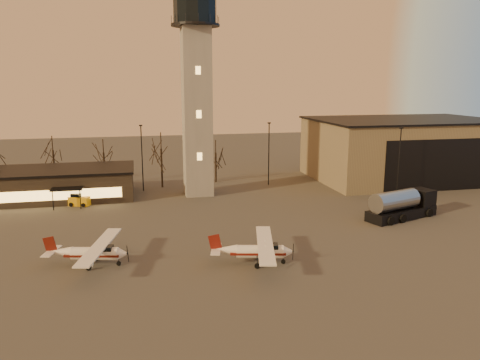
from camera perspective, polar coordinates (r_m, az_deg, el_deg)
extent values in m
plane|color=#3D3B38|center=(42.01, 0.44, -11.15)|extent=(220.00, 220.00, 0.00)
cube|color=gray|center=(68.38, -5.26, 8.10)|extent=(4.00, 4.00, 24.00)
cylinder|color=black|center=(68.67, -5.46, 18.27)|extent=(6.80, 6.80, 0.30)
cylinder|color=black|center=(68.90, -5.49, 19.80)|extent=(6.00, 6.00, 3.40)
cube|color=#7E7353|center=(85.25, 19.26, 3.50)|extent=(30.00, 20.00, 10.00)
cube|color=black|center=(84.71, 19.50, 6.94)|extent=(30.60, 20.60, 0.30)
cube|color=black|center=(77.17, 23.08, 1.64)|extent=(18.00, 0.10, 8.00)
cube|color=black|center=(72.39, -22.86, -0.58)|extent=(25.00, 10.00, 4.00)
cube|color=black|center=(71.99, -22.99, 1.09)|extent=(25.40, 10.40, 0.30)
cube|color=#FFBD59|center=(67.65, -23.55, -1.80)|extent=(22.00, 0.08, 1.40)
cube|color=black|center=(65.82, -20.37, -1.02)|extent=(4.00, 2.00, 0.20)
cylinder|color=black|center=(72.59, -11.84, 2.55)|extent=(0.16, 0.16, 10.00)
cube|color=black|center=(71.96, -12.01, 6.52)|extent=(0.50, 0.25, 0.18)
cylinder|color=black|center=(75.48, 3.53, 3.13)|extent=(0.16, 0.16, 10.00)
cube|color=black|center=(74.88, 3.58, 6.96)|extent=(0.50, 0.25, 0.18)
cylinder|color=black|center=(70.99, 18.80, 1.96)|extent=(0.16, 0.16, 10.00)
cube|color=black|center=(70.35, 19.08, 6.02)|extent=(0.50, 0.25, 0.18)
cylinder|color=black|center=(79.07, -16.19, 1.34)|extent=(0.28, 0.28, 5.25)
cylinder|color=black|center=(74.97, -9.51, 1.44)|extent=(0.28, 0.28, 6.16)
cylinder|color=black|center=(77.99, -2.97, 1.55)|extent=(0.28, 0.28, 4.97)
cylinder|color=black|center=(81.92, -21.70, 1.44)|extent=(0.28, 0.28, 5.60)
cylinder|color=white|center=(43.42, 2.45, -8.72)|extent=(4.47, 2.16, 1.22)
cone|color=white|center=(43.58, 5.82, -8.69)|extent=(1.08, 1.32, 1.16)
cone|color=white|center=(43.37, -1.81, -8.54)|extent=(2.42, 1.51, 1.03)
cube|color=black|center=(43.31, 3.71, -8.19)|extent=(1.59, 1.27, 0.66)
cube|color=#62140E|center=(43.43, 2.20, -8.78)|extent=(5.21, 2.36, 0.21)
cube|color=white|center=(43.19, 3.09, -7.81)|extent=(3.68, 10.36, 0.13)
cube|color=white|center=(43.38, -2.93, -8.41)|extent=(1.52, 3.20, 0.07)
cube|color=#62140E|center=(43.16, -3.07, -7.59)|extent=(1.28, 0.37, 1.59)
cylinder|color=white|center=(44.95, -17.26, -8.56)|extent=(4.38, 2.11, 1.19)
cone|color=white|center=(44.27, -14.16, -8.70)|extent=(1.06, 1.30, 1.14)
cone|color=white|center=(45.94, -21.02, -8.20)|extent=(2.37, 1.48, 1.01)
cube|color=black|center=(44.55, -16.15, -8.12)|extent=(1.56, 1.25, 0.64)
cube|color=#51120B|center=(45.03, -17.48, -8.61)|extent=(5.11, 2.31, 0.20)
cube|color=white|center=(44.58, -16.75, -7.73)|extent=(3.61, 10.15, 0.13)
cube|color=white|center=(46.22, -21.99, -8.04)|extent=(1.49, 3.14, 0.07)
cube|color=#51120B|center=(46.05, -22.16, -7.28)|extent=(1.26, 0.36, 1.56)
cube|color=black|center=(60.91, 19.06, -3.84)|extent=(10.09, 5.65, 1.26)
cube|color=black|center=(63.31, 21.30, -1.97)|extent=(3.00, 3.21, 2.06)
cube|color=black|center=(63.86, 21.77, -1.58)|extent=(0.79, 2.10, 1.14)
cylinder|color=#A1A2A6|center=(59.45, 18.32, -2.40)|extent=(6.83, 4.29, 2.40)
cube|color=#EBAB0D|center=(67.05, -18.95, -2.42)|extent=(3.02, 2.33, 1.25)
cube|color=black|center=(67.05, -19.26, -1.82)|extent=(1.63, 1.63, 0.72)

